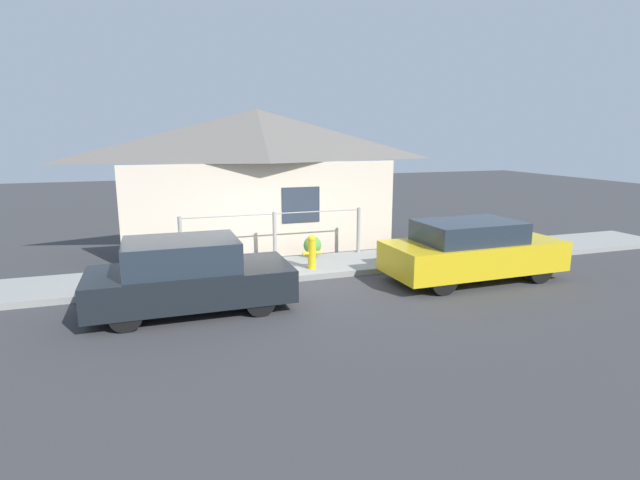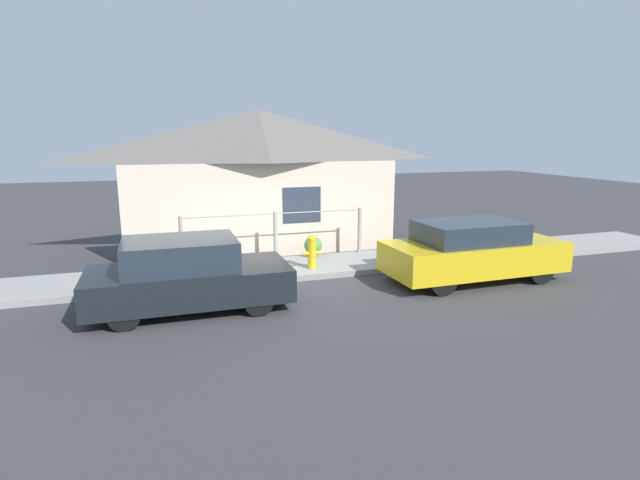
% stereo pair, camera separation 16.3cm
% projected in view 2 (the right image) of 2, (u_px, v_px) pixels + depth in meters
% --- Properties ---
extents(ground_plane, '(60.00, 60.00, 0.00)m').
position_uv_depth(ground_plane, '(293.00, 282.00, 11.67)').
color(ground_plane, '#38383A').
extents(sidewalk, '(24.00, 1.94, 0.14)m').
position_uv_depth(sidewalk, '(283.00, 269.00, 12.55)').
color(sidewalk, gray).
rests_on(sidewalk, ground_plane).
extents(house, '(8.07, 2.23, 4.10)m').
position_uv_depth(house, '(260.00, 142.00, 14.35)').
color(house, beige).
rests_on(house, ground_plane).
extents(fence, '(4.90, 0.10, 1.27)m').
position_uv_depth(fence, '(275.00, 233.00, 13.16)').
color(fence, '#999993').
rests_on(fence, sidewalk).
extents(car_left, '(3.86, 1.77, 1.42)m').
position_uv_depth(car_left, '(187.00, 275.00, 9.71)').
color(car_left, black).
rests_on(car_left, ground_plane).
extents(car_right, '(4.24, 1.82, 1.42)m').
position_uv_depth(car_right, '(472.00, 251.00, 11.67)').
color(car_right, gold).
rests_on(car_right, ground_plane).
extents(fire_hydrant, '(0.46, 0.21, 0.86)m').
position_uv_depth(fire_hydrant, '(312.00, 251.00, 12.23)').
color(fire_hydrant, yellow).
rests_on(fire_hydrant, sidewalk).
extents(potted_plant_near_hydrant, '(0.48, 0.48, 0.56)m').
position_uv_depth(potted_plant_near_hydrant, '(313.00, 246.00, 13.44)').
color(potted_plant_near_hydrant, slate).
rests_on(potted_plant_near_hydrant, sidewalk).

